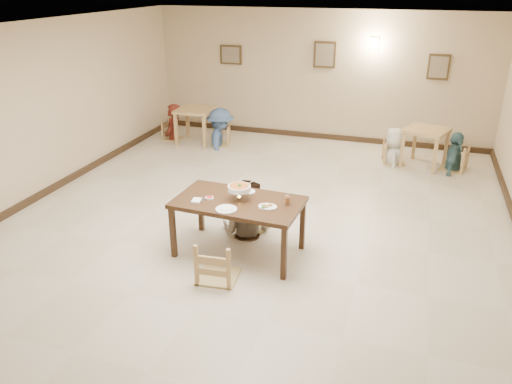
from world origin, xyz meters
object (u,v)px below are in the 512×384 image
(main_table, at_px, (238,206))
(chair_far, at_px, (251,201))
(bg_chair_lr, at_px, (220,126))
(bg_diner_d, at_px, (458,132))
(drink_glass, at_px, (287,200))
(bg_chair_rl, at_px, (395,142))
(bg_chair_ll, at_px, (173,121))
(curry_warmer, at_px, (239,188))
(bg_diner_a, at_px, (171,104))
(chair_near, at_px, (217,241))
(bg_table_left, at_px, (195,115))
(bg_diner_c, at_px, (397,128))
(bg_diner_b, at_px, (220,108))
(bg_table_right, at_px, (426,136))
(bg_chair_rr, at_px, (456,146))
(main_diner, at_px, (246,180))

(main_table, height_order, chair_far, chair_far)
(bg_chair_lr, bearing_deg, bg_diner_d, 74.13)
(drink_glass, bearing_deg, bg_chair_rl, 75.14)
(chair_far, distance_m, bg_chair_ll, 5.07)
(curry_warmer, bearing_deg, bg_diner_a, 126.26)
(chair_near, bearing_deg, bg_chair_rl, -115.10)
(bg_table_left, distance_m, bg_diner_c, 4.57)
(bg_chair_rl, bearing_deg, bg_diner_b, 79.24)
(chair_far, bearing_deg, bg_chair_rl, 84.99)
(bg_chair_ll, bearing_deg, bg_diner_d, -89.75)
(bg_table_right, bearing_deg, bg_diner_a, 179.47)
(main_table, height_order, bg_diner_d, bg_diner_d)
(bg_diner_a, bearing_deg, bg_chair_lr, 79.29)
(bg_table_left, distance_m, bg_diner_d, 5.76)
(bg_chair_rr, relative_size, bg_diner_a, 0.59)
(drink_glass, height_order, bg_diner_b, bg_diner_b)
(bg_table_right, height_order, bg_diner_a, bg_diner_a)
(bg_table_right, height_order, bg_diner_b, bg_diner_b)
(main_table, xyz_separation_m, chair_far, (-0.07, 0.74, -0.25))
(chair_far, bearing_deg, bg_diner_d, 72.20)
(bg_chair_ll, distance_m, bg_chair_rl, 5.20)
(drink_glass, relative_size, bg_table_left, 0.16)
(bg_table_left, height_order, bg_diner_b, bg_diner_b)
(bg_diner_a, bearing_deg, drink_glass, 33.95)
(curry_warmer, bearing_deg, bg_diner_d, 55.74)
(chair_far, xyz_separation_m, bg_chair_rr, (3.11, 3.76, 0.03))
(chair_far, bearing_deg, bg_chair_ll, 152.06)
(bg_chair_lr, bearing_deg, chair_near, 5.93)
(main_table, height_order, bg_diner_c, bg_diner_c)
(bg_chair_ll, bearing_deg, bg_chair_lr, -91.79)
(bg_chair_rl, bearing_deg, drink_glass, 154.28)
(bg_table_left, relative_size, bg_chair_lr, 0.95)
(chair_far, distance_m, bg_diner_c, 4.28)
(main_table, relative_size, bg_table_right, 1.76)
(main_diner, height_order, bg_chair_rl, main_diner)
(chair_far, relative_size, bg_diner_a, 0.56)
(bg_chair_rl, bearing_deg, bg_diner_d, -103.10)
(bg_chair_rr, bearing_deg, main_diner, -23.09)
(bg_diner_b, bearing_deg, bg_diner_c, -108.72)
(bg_table_right, height_order, bg_diner_c, bg_diner_c)
(chair_near, xyz_separation_m, bg_chair_rl, (1.89, 5.25, -0.08))
(bg_chair_lr, height_order, bg_diner_d, bg_diner_d)
(main_table, height_order, bg_table_left, bg_table_left)
(bg_chair_rr, bearing_deg, bg_table_left, -74.62)
(bg_chair_ll, distance_m, bg_diner_c, 5.21)
(chair_far, distance_m, bg_chair_lr, 4.31)
(bg_table_left, height_order, bg_chair_rr, bg_chair_rr)
(bg_diner_a, bearing_deg, bg_diner_c, 81.63)
(bg_table_right, xyz_separation_m, bg_diner_a, (-5.80, 0.05, 0.21))
(bg_chair_ll, xyz_separation_m, bg_diner_c, (5.20, -0.06, 0.31))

